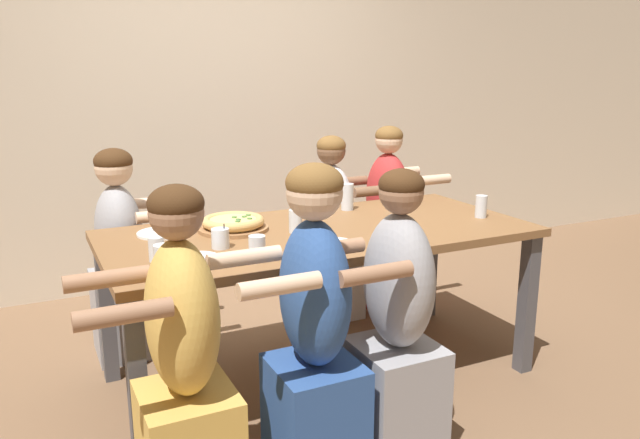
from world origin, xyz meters
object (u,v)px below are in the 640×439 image
object	(u,v)px
drinking_glass_a	(393,198)
drinking_glass_g	(257,250)
drinking_glass_h	(481,208)
diner_near_center	(396,329)
diner_far_right	(387,226)
drinking_glass_b	(157,250)
drinking_glass_e	(408,194)
empty_plate_b	(162,233)
drinking_glass_c	(347,198)
diner_near_midleft	(314,337)
drinking_glass_d	(164,263)
diner_far_left	(122,262)
diner_near_left	(184,372)
empty_plate_a	(196,259)
cocktail_glass_blue	(220,239)
drinking_glass_f	(295,222)
diner_far_midright	(331,236)
pizza_board_main	(233,223)
empty_plate_c	(331,245)

from	to	relation	value
drinking_glass_a	drinking_glass_g	distance (m)	1.19
drinking_glass_h	diner_near_center	size ratio (longest dim) A/B	0.10
diner_far_right	drinking_glass_b	bearing A→B (deg)	-62.36
drinking_glass_e	drinking_glass_a	bearing A→B (deg)	-159.56
diner_far_right	empty_plate_b	bearing A→B (deg)	-73.56
drinking_glass_c	drinking_glass_g	world-z (taller)	drinking_glass_c
diner_near_midleft	diner_near_center	size ratio (longest dim) A/B	1.04
drinking_glass_d	diner_far_left	bearing A→B (deg)	90.36
drinking_glass_h	diner_near_left	distance (m)	1.83
empty_plate_a	cocktail_glass_blue	distance (m)	0.20
drinking_glass_f	diner_far_midright	distance (m)	0.94
drinking_glass_a	diner_near_center	bearing A→B (deg)	-121.64
empty_plate_b	diner_far_left	bearing A→B (deg)	106.29
pizza_board_main	drinking_glass_f	world-z (taller)	drinking_glass_f
drinking_glass_e	diner_near_center	size ratio (longest dim) A/B	0.10
drinking_glass_a	diner_near_left	distance (m)	1.75
diner_far_left	diner_near_left	bearing A→B (deg)	-0.48
diner_near_center	diner_near_left	size ratio (longest dim) A/B	0.99
empty_plate_c	cocktail_glass_blue	bearing A→B (deg)	157.41
diner_near_center	diner_far_midright	xyz separation A→B (m)	(0.43, 1.40, -0.01)
drinking_glass_h	diner_far_midright	bearing A→B (deg)	118.17
drinking_glass_h	diner_near_midleft	distance (m)	1.38
empty_plate_c	drinking_glass_f	world-z (taller)	drinking_glass_f
pizza_board_main	empty_plate_c	xyz separation A→B (m)	(0.30, -0.45, -0.03)
drinking_glass_c	diner_far_left	size ratio (longest dim) A/B	0.13
empty_plate_a	drinking_glass_c	size ratio (longest dim) A/B	1.33
pizza_board_main	drinking_glass_d	world-z (taller)	drinking_glass_d
pizza_board_main	diner_far_left	distance (m)	0.75
empty_plate_a	diner_far_right	world-z (taller)	diner_far_right
empty_plate_c	drinking_glass_e	distance (m)	0.99
drinking_glass_e	empty_plate_c	bearing A→B (deg)	-143.56
diner_far_left	diner_near_left	size ratio (longest dim) A/B	0.96
drinking_glass_a	drinking_glass_h	size ratio (longest dim) A/B	1.08
drinking_glass_d	diner_near_center	world-z (taller)	diner_near_center
diner_far_right	empty_plate_c	bearing A→B (deg)	-42.86
diner_far_right	diner_far_midright	bearing A→B (deg)	-90.00
diner_far_right	diner_near_midleft	size ratio (longest dim) A/B	0.97
diner_near_midleft	drinking_glass_h	bearing A→B (deg)	-65.70
drinking_glass_e	drinking_glass_f	world-z (taller)	drinking_glass_e
drinking_glass_e	diner_far_midright	size ratio (longest dim) A/B	0.10
pizza_board_main	drinking_glass_c	world-z (taller)	drinking_glass_c
empty_plate_b	drinking_glass_g	xyz separation A→B (m)	(0.26, -0.58, 0.04)
empty_plate_b	diner_near_left	size ratio (longest dim) A/B	0.20
drinking_glass_g	drinking_glass_f	bearing A→B (deg)	46.85
empty_plate_a	diner_near_midleft	world-z (taller)	diner_near_midleft
diner_far_right	diner_near_midleft	world-z (taller)	diner_near_midleft
drinking_glass_h	diner_far_midright	size ratio (longest dim) A/B	0.10
pizza_board_main	diner_near_midleft	xyz separation A→B (m)	(0.02, -0.87, -0.24)
drinking_glass_g	drinking_glass_b	bearing A→B (deg)	154.28
drinking_glass_e	diner_far_right	size ratio (longest dim) A/B	0.10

